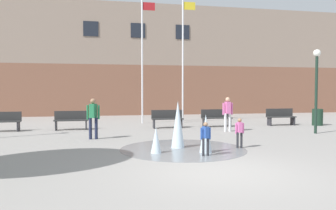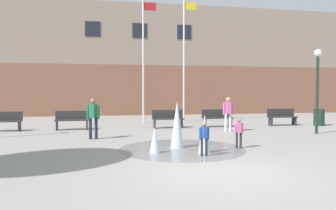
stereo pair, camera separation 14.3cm
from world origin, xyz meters
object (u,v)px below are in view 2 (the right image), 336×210
(park_bench_under_right_flagpole, at_px, (217,118))
(child_in_fountain, at_px, (204,136))
(flagpole_left, at_px, (144,55))
(park_bench_center, at_px, (168,119))
(park_bench_left_of_flagpoles, at_px, (4,121))
(flagpole_right, at_px, (184,55))
(child_with_pink_shirt, at_px, (239,131))
(park_bench_near_trashcan, at_px, (282,117))
(adult_near_bench, at_px, (93,115))
(teen_by_trashcan, at_px, (228,111))
(lamp_post_right_lane, at_px, (317,78))
(park_bench_under_left_flagpole, at_px, (72,120))
(trash_can, at_px, (319,117))

(park_bench_under_right_flagpole, height_order, child_in_fountain, child_in_fountain)
(child_in_fountain, distance_m, flagpole_left, 10.45)
(park_bench_center, bearing_deg, flagpole_left, 109.09)
(park_bench_left_of_flagpoles, xyz_separation_m, flagpole_right, (9.27, 2.57, 3.52))
(child_with_pink_shirt, bearing_deg, flagpole_right, 178.74)
(park_bench_left_of_flagpoles, xyz_separation_m, park_bench_near_trashcan, (14.10, -0.04, 0.00))
(adult_near_bench, height_order, child_with_pink_shirt, adult_near_bench)
(park_bench_near_trashcan, relative_size, flagpole_left, 0.22)
(park_bench_center, bearing_deg, park_bench_near_trashcan, 0.38)
(teen_by_trashcan, bearing_deg, child_with_pink_shirt, -13.67)
(flagpole_right, distance_m, lamp_post_right_lane, 7.71)
(park_bench_center, relative_size, flagpole_right, 0.21)
(park_bench_under_left_flagpole, relative_size, teen_by_trashcan, 1.01)
(adult_near_bench, height_order, child_in_fountain, adult_near_bench)
(park_bench_center, relative_size, park_bench_under_right_flagpole, 1.00)
(flagpole_right, height_order, trash_can, flagpole_right)
(child_with_pink_shirt, distance_m, flagpole_left, 9.69)
(park_bench_under_right_flagpole, bearing_deg, flagpole_left, 143.71)
(park_bench_under_right_flagpole, relative_size, flagpole_left, 0.22)
(trash_can, bearing_deg, child_in_fountain, -141.53)
(child_in_fountain, bearing_deg, adult_near_bench, 26.15)
(park_bench_under_left_flagpole, xyz_separation_m, flagpole_left, (3.79, 2.52, 3.45))
(park_bench_under_right_flagpole, bearing_deg, flagpole_right, 113.67)
(park_bench_center, bearing_deg, adult_near_bench, -138.15)
(park_bench_center, relative_size, flagpole_left, 0.22)
(child_with_pink_shirt, bearing_deg, park_bench_near_trashcan, 141.19)
(park_bench_under_right_flagpole, distance_m, adult_near_bench, 7.04)
(teen_by_trashcan, xyz_separation_m, flagpole_right, (-0.97, 4.61, 3.07))
(lamp_post_right_lane, bearing_deg, park_bench_left_of_flagpoles, 165.86)
(park_bench_under_left_flagpole, xyz_separation_m, park_bench_under_right_flagpole, (7.35, -0.10, 0.00))
(park_bench_under_left_flagpole, xyz_separation_m, adult_near_bench, (1.12, -3.35, 0.45))
(flagpole_left, distance_m, flagpole_right, 2.42)
(park_bench_under_left_flagpole, distance_m, park_bench_near_trashcan, 11.03)
(park_bench_left_of_flagpoles, xyz_separation_m, flagpole_left, (6.85, 2.57, 3.45))
(trash_can, bearing_deg, park_bench_near_trashcan, 167.00)
(park_bench_left_of_flagpoles, distance_m, flagpole_left, 8.09)
(lamp_post_right_lane, relative_size, trash_can, 4.11)
(park_bench_near_trashcan, bearing_deg, trash_can, -13.00)
(flagpole_left, bearing_deg, lamp_post_right_lane, -41.09)
(park_bench_under_right_flagpole, relative_size, park_bench_near_trashcan, 1.00)
(park_bench_left_of_flagpoles, height_order, adult_near_bench, adult_near_bench)
(adult_near_bench, bearing_deg, lamp_post_right_lane, -69.87)
(adult_near_bench, distance_m, child_with_pink_shirt, 5.64)
(park_bench_under_right_flagpole, relative_size, lamp_post_right_lane, 0.43)
(park_bench_left_of_flagpoles, xyz_separation_m, park_bench_under_left_flagpole, (3.07, 0.06, 0.00))
(park_bench_left_of_flagpoles, relative_size, trash_can, 1.78)
(park_bench_left_of_flagpoles, xyz_separation_m, trash_can, (16.04, -0.49, -0.03))
(park_bench_under_left_flagpole, height_order, child_with_pink_shirt, child_with_pink_shirt)
(trash_can, bearing_deg, park_bench_under_right_flagpole, 175.41)
(park_bench_under_right_flagpole, height_order, teen_by_trashcan, teen_by_trashcan)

